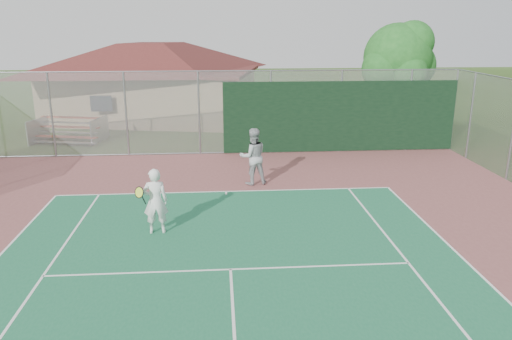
{
  "coord_description": "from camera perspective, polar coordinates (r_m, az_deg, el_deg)",
  "views": [
    {
      "loc": [
        -0.2,
        -3.76,
        5.32
      ],
      "look_at": [
        0.82,
        9.59,
        1.41
      ],
      "focal_mm": 35.0,
      "sensor_mm": 36.0,
      "label": 1
    }
  ],
  "objects": [
    {
      "name": "back_fence",
      "position": [
        21.18,
        1.96,
        6.35
      ],
      "size": [
        20.08,
        0.11,
        3.53
      ],
      "color": "gray",
      "rests_on": "ground"
    },
    {
      "name": "clubhouse",
      "position": [
        29.91,
        -11.67,
        10.76
      ],
      "size": [
        13.27,
        10.17,
        5.15
      ],
      "rotation": [
        0.0,
        0.0,
        -0.2
      ],
      "color": "tan",
      "rests_on": "ground"
    },
    {
      "name": "bleachers",
      "position": [
        25.04,
        -20.62,
        4.34
      ],
      "size": [
        3.3,
        2.31,
        1.11
      ],
      "rotation": [
        0.0,
        0.0,
        -0.23
      ],
      "color": "#B14428",
      "rests_on": "ground"
    },
    {
      "name": "tree",
      "position": [
        26.43,
        16.05,
        12.03
      ],
      "size": [
        3.97,
        3.76,
        5.54
      ],
      "color": "#322112",
      "rests_on": "ground"
    },
    {
      "name": "player_white_front",
      "position": [
        13.27,
        -11.44,
        -3.56
      ],
      "size": [
        0.88,
        0.71,
        1.76
      ],
      "rotation": [
        0.0,
        0.0,
        3.2
      ],
      "color": "white",
      "rests_on": "ground"
    },
    {
      "name": "player_grey_back",
      "position": [
        17.02,
        -0.36,
        1.5
      ],
      "size": [
        1.08,
        0.92,
        1.95
      ],
      "rotation": [
        0.0,
        0.0,
        3.35
      ],
      "color": "#A3A6A8",
      "rests_on": "ground"
    }
  ]
}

